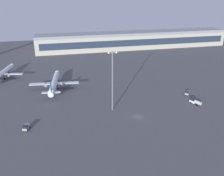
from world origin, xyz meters
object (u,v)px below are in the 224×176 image
maintenance_van (187,93)px  fuel_truck (195,102)px  airplane_mid_apron (2,74)px  baggage_tractor (26,127)px  apron_light_east (112,78)px  airplane_far_stand (54,83)px

maintenance_van → fuel_truck: 12.27m
airplane_mid_apron → fuel_truck: size_ratio=5.32×
fuel_truck → airplane_mid_apron: bearing=128.7°
baggage_tractor → apron_light_east: size_ratio=0.15×
fuel_truck → airplane_far_stand: bearing=131.9°
airplane_far_stand → apron_light_east: apron_light_east is taller
airplane_far_stand → baggage_tractor: airplane_far_stand is taller
maintenance_van → baggage_tractor: 87.19m
airplane_mid_apron → baggage_tractor: size_ratio=7.80×
airplane_far_stand → airplane_mid_apron: bearing=148.7°
fuel_truck → apron_light_east: (-43.24, 3.71, 15.21)m
maintenance_van → apron_light_east: bearing=51.3°
airplane_mid_apron → apron_light_east: size_ratio=1.20×
airplane_mid_apron → baggage_tractor: airplane_mid_apron is taller
maintenance_van → fuel_truck: bearing=119.7°
airplane_mid_apron → apron_light_east: apron_light_east is taller
airplane_far_stand → baggage_tractor: (-13.05, -44.86, -2.43)m
airplane_far_stand → maintenance_van: (72.40, -27.50, -2.43)m
airplane_far_stand → apron_light_east: (26.76, -35.82, 12.97)m
airplane_far_stand → fuel_truck: size_ratio=5.60×
apron_light_east → fuel_truck: bearing=-4.9°
baggage_tractor → fuel_truck: 83.23m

